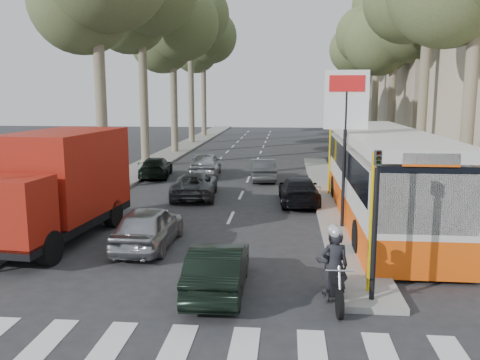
% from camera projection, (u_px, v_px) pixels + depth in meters
% --- Properties ---
extents(ground, '(120.00, 120.00, 0.00)m').
position_uv_depth(ground, '(237.00, 277.00, 13.46)').
color(ground, '#28282B').
rests_on(ground, ground).
extents(sidewalk_right, '(3.20, 70.00, 0.12)m').
position_uv_depth(sidewalk_right, '(387.00, 159.00, 37.19)').
color(sidewalk_right, gray).
rests_on(sidewalk_right, ground).
extents(median_left, '(2.40, 64.00, 0.12)m').
position_uv_depth(median_left, '(174.00, 152.00, 41.66)').
color(median_left, gray).
rests_on(median_left, ground).
extents(traffic_island, '(1.50, 26.00, 0.16)m').
position_uv_depth(traffic_island, '(329.00, 195.00, 23.94)').
color(traffic_island, gray).
rests_on(traffic_island, ground).
extents(building_far, '(11.00, 20.00, 16.00)m').
position_uv_depth(building_far, '(453.00, 56.00, 44.05)').
color(building_far, '#B7A88E').
rests_on(building_far, ground).
extents(billboard, '(1.50, 12.10, 5.60)m').
position_uv_depth(billboard, '(345.00, 126.00, 17.44)').
color(billboard, yellow).
rests_on(billboard, ground).
extents(traffic_light_island, '(0.16, 0.41, 3.60)m').
position_uv_depth(traffic_light_island, '(376.00, 200.00, 11.27)').
color(traffic_light_island, black).
rests_on(traffic_light_island, ground).
extents(tree_l_c, '(7.40, 7.20, 13.71)m').
position_uv_depth(tree_l_c, '(174.00, 26.00, 40.06)').
color(tree_l_c, '#6B604C').
rests_on(tree_l_c, ground).
extents(tree_l_d, '(7.40, 7.20, 15.66)m').
position_uv_depth(tree_l_d, '(192.00, 18.00, 47.63)').
color(tree_l_d, '#6B604C').
rests_on(tree_l_d, ground).
extents(tree_l_e, '(7.40, 7.20, 14.49)m').
position_uv_depth(tree_l_e, '(204.00, 39.00, 55.66)').
color(tree_l_e, '#6B604C').
rests_on(tree_l_e, ground).
extents(tree_r_c, '(7.40, 7.20, 13.32)m').
position_uv_depth(tree_r_c, '(397.00, 25.00, 36.62)').
color(tree_r_c, '#6B604C').
rests_on(tree_r_c, ground).
extents(tree_r_d, '(7.40, 7.20, 14.88)m').
position_uv_depth(tree_r_d, '(380.00, 21.00, 44.23)').
color(tree_r_d, '#6B604C').
rests_on(tree_r_d, ground).
extents(tree_r_e, '(7.40, 7.20, 14.10)m').
position_uv_depth(tree_r_e, '(366.00, 38.00, 52.18)').
color(tree_r_e, '#6B604C').
rests_on(tree_r_e, ground).
extents(silver_hatchback, '(1.66, 3.99, 1.35)m').
position_uv_depth(silver_hatchback, '(148.00, 227.00, 16.00)').
color(silver_hatchback, '#A3A5AB').
rests_on(silver_hatchback, ground).
extents(dark_hatchback, '(1.35, 3.73, 1.22)m').
position_uv_depth(dark_hatchback, '(218.00, 268.00, 12.41)').
color(dark_hatchback, black).
rests_on(dark_hatchback, ground).
extents(queue_car_a, '(2.33, 4.41, 1.18)m').
position_uv_depth(queue_car_a, '(195.00, 185.00, 23.73)').
color(queue_car_a, '#44464B').
rests_on(queue_car_a, ground).
extents(queue_car_b, '(1.90, 4.24, 1.21)m').
position_uv_depth(queue_car_b, '(299.00, 190.00, 22.32)').
color(queue_car_b, black).
rests_on(queue_car_b, ground).
extents(queue_car_c, '(1.92, 4.25, 1.42)m').
position_uv_depth(queue_car_c, '(206.00, 164.00, 29.80)').
color(queue_car_c, '#AAACB2').
rests_on(queue_car_c, ground).
extents(queue_car_d, '(1.66, 3.80, 1.21)m').
position_uv_depth(queue_car_d, '(263.00, 170.00, 28.33)').
color(queue_car_d, '#45484C').
rests_on(queue_car_d, ground).
extents(queue_car_e, '(2.13, 4.21, 1.17)m').
position_uv_depth(queue_car_e, '(156.00, 167.00, 29.39)').
color(queue_car_e, black).
rests_on(queue_car_e, ground).
extents(red_truck, '(3.09, 6.88, 3.56)m').
position_uv_depth(red_truck, '(57.00, 184.00, 16.69)').
color(red_truck, black).
rests_on(red_truck, ground).
extents(city_bus, '(2.98, 13.23, 3.48)m').
position_uv_depth(city_bus, '(381.00, 174.00, 19.08)').
color(city_bus, '#F4530D').
rests_on(city_bus, ground).
extents(motorcycle, '(0.80, 2.18, 1.85)m').
position_uv_depth(motorcycle, '(333.00, 266.00, 11.85)').
color(motorcycle, black).
rests_on(motorcycle, ground).
extents(pedestrian_near, '(1.08, 1.03, 1.72)m').
position_uv_depth(pedestrian_near, '(470.00, 183.00, 22.11)').
color(pedestrian_near, '#3A314A').
rests_on(pedestrian_near, sidewalk_right).
extents(pedestrian_far, '(1.37, 0.87, 1.96)m').
position_uv_depth(pedestrian_far, '(473.00, 190.00, 19.73)').
color(pedestrian_far, '#6E5D52').
rests_on(pedestrian_far, sidewalk_right).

